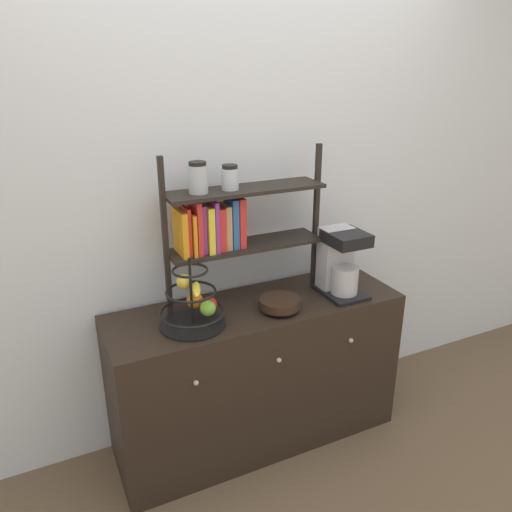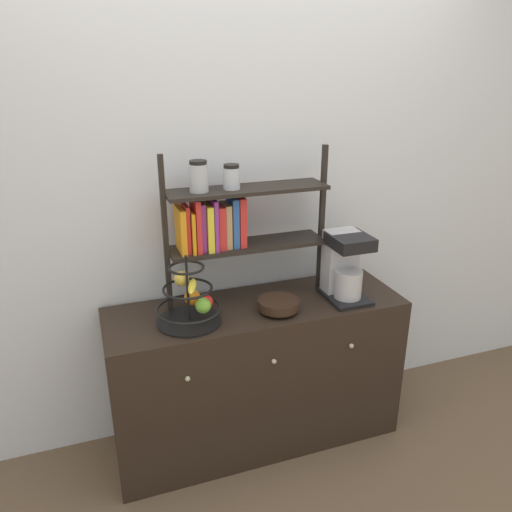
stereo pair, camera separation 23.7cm
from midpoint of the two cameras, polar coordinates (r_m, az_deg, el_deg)
ground_plane at (r=2.78m, az=4.50°, el=-22.75°), size 12.00×12.00×0.00m
wall_back at (r=2.55m, az=0.64°, el=7.08°), size 7.00×0.05×2.60m
sideboard at (r=2.69m, az=2.67°, el=-13.34°), size 1.49×0.49×0.80m
coffee_maker at (r=2.57m, az=12.69°, el=-1.07°), size 0.20×0.26×0.34m
fruit_stand at (r=2.29m, az=-4.52°, el=-5.18°), size 0.30×0.30×0.33m
wooden_bowl at (r=2.42m, az=5.42°, el=-5.61°), size 0.20×0.20×0.06m
shelf_hutch at (r=2.36m, az=-0.69°, el=4.32°), size 0.82×0.20×0.76m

